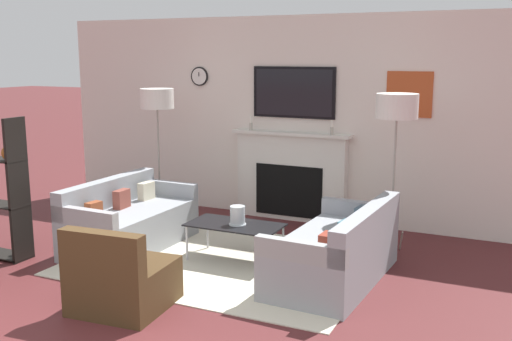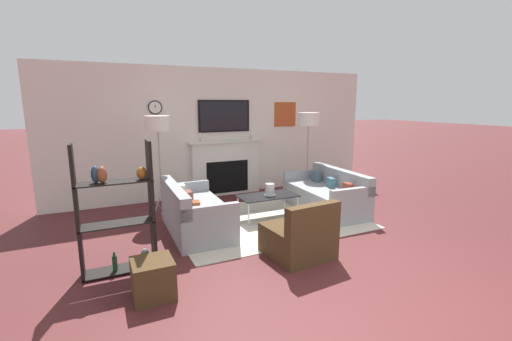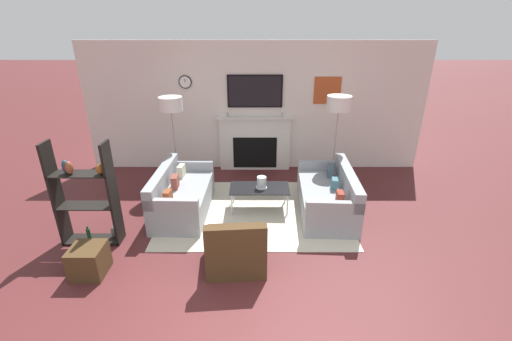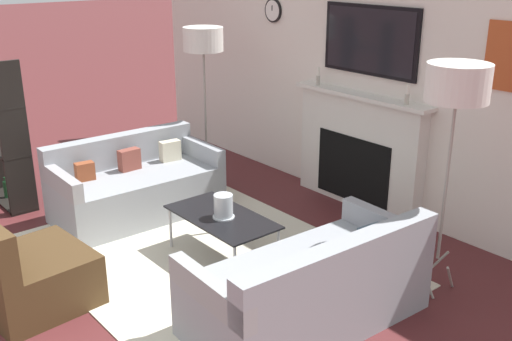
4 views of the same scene
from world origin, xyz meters
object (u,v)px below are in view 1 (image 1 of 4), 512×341
hurricane_candle (238,217)px  floor_lamp_left (157,100)px  armchair (121,281)px  couch_right (337,253)px  coffee_table (235,227)px  floor_lamp_right (397,108)px  couch_left (128,223)px

hurricane_candle → floor_lamp_left: 2.24m
armchair → hurricane_candle: armchair is taller
armchair → floor_lamp_left: floor_lamp_left is taller
couch_right → armchair: armchair is taller
couch_right → coffee_table: (-1.17, 0.10, 0.10)m
armchair → floor_lamp_left: size_ratio=0.46×
hurricane_candle → floor_lamp_right: bearing=35.0°
armchair → coffee_table: size_ratio=0.81×
floor_lamp_left → floor_lamp_right: (3.10, 0.00, 0.02)m
couch_left → floor_lamp_left: (-0.30, 1.09, 1.32)m
armchair → hurricane_candle: size_ratio=4.01×
floor_lamp_left → couch_left: bearing=-74.6°
armchair → floor_lamp_right: floor_lamp_right is taller
couch_left → hurricane_candle: couch_left is taller
coffee_table → hurricane_candle: size_ratio=4.97×
couch_left → floor_lamp_right: bearing=21.3°
couch_left → coffee_table: 1.34m
coffee_table → floor_lamp_left: size_ratio=0.57×
couch_right → armchair: bearing=-136.2°
couch_left → floor_lamp_left: 1.74m
couch_right → floor_lamp_left: bearing=158.7°
couch_right → floor_lamp_right: (0.30, 1.09, 1.35)m
armchair → floor_lamp_right: bearing=54.6°
armchair → floor_lamp_left: 3.15m
couch_left → hurricane_candle: bearing=3.7°
coffee_table → floor_lamp_right: size_ratio=0.57×
couch_right → floor_lamp_right: floor_lamp_right is taller
couch_left → coffee_table: couch_left is taller
couch_right → armchair: size_ratio=2.13×
hurricane_candle → floor_lamp_left: (-1.67, 1.00, 1.11)m
hurricane_candle → couch_left: bearing=-176.3°
couch_left → armchair: (1.00, -1.44, -0.03)m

